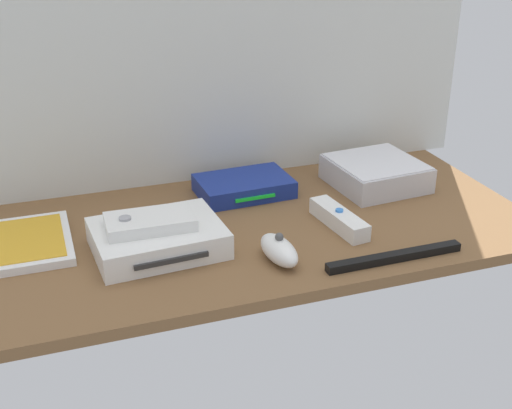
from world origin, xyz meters
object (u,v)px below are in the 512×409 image
Objects in this scene: game_console at (158,238)px; remote_wand at (339,219)px; remote_nunchuk at (279,250)px; sensor_bar at (395,257)px; network_router at (244,186)px; mini_computer at (376,173)px; game_case at (30,242)px; remote_classic_pad at (150,222)px.

remote_wand is (32.23, -1.92, -0.69)cm from game_console.
sensor_bar is (17.76, -6.03, -1.34)cm from remote_nunchuk.
remote_wand is at bearing 102.28° from sensor_bar.
network_router is 0.77× the size of sensor_bar.
network_router is (-26.74, 4.43, -0.94)cm from mini_computer.
remote_nunchuk is at bearing -98.85° from network_router.
remote_nunchuk is (-29.78, -22.99, -0.60)cm from mini_computer.
mini_computer reaches higher than remote_wand.
network_router reaches higher than game_case.
sensor_bar is at bearing -28.20° from game_console.
remote_classic_pad is at bearing -144.24° from network_router.
remote_wand is (52.50, -10.33, 0.75)cm from game_case.
mini_computer is at bearing -11.93° from network_router.
remote_classic_pad is 40.25cm from sensor_bar.
game_console reaches higher than remote_wand.
remote_classic_pad is 0.61× the size of sensor_bar.
mini_computer is (47.44, 12.87, 0.44)cm from game_console.
mini_computer reaches higher than game_console.
network_router is at bearing 39.73° from remote_classic_pad.
network_router is at bearing 76.82° from remote_nunchuk.
mini_computer is 1.75× the size of remote_nunchuk.
game_console is at bearing -142.66° from network_router.
remote_nunchuk reaches higher than game_case.
sensor_bar is (-12.01, -29.02, -1.94)cm from mini_computer.
network_router is 27.59cm from remote_nunchuk.
mini_computer reaches higher than sensor_bar.
game_case is at bearing -170.29° from network_router.
remote_nunchuk is 21.63cm from remote_classic_pad.
game_console is 20.36cm from remote_nunchuk.
sensor_bar is (55.70, -24.56, -0.06)cm from game_case.
sensor_bar is (3.19, -14.23, -0.81)cm from remote_wand.
remote_wand is at bearing -7.10° from game_console.
network_router is 1.27× the size of remote_classic_pad.
remote_nunchuk is (17.67, -10.12, -0.16)cm from game_console.
remote_classic_pad reaches higher than mini_computer.
game_console is 1.51× the size of remote_classic_pad.
sensor_bar is at bearing -68.77° from network_router.
game_case is at bearing 162.17° from remote_wand.
mini_computer reaches higher than remote_nunchuk.
sensor_bar is (35.43, -16.15, -1.50)cm from game_console.
remote_wand is (11.53, -19.22, -0.19)cm from network_router.
network_router reaches higher than sensor_bar.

